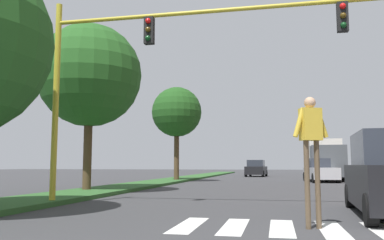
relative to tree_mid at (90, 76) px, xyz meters
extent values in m
plane|color=#38383A|center=(8.47, 15.07, -5.08)|extent=(140.00, 140.00, 0.00)
cube|color=silver|center=(6.22, -8.09, -5.07)|extent=(0.45, 2.20, 0.01)
cube|color=silver|center=(7.12, -8.09, -5.07)|extent=(0.45, 2.20, 0.01)
cube|color=silver|center=(8.02, -8.09, -5.07)|extent=(0.45, 2.20, 0.01)
cube|color=silver|center=(8.92, -8.09, -5.07)|extent=(0.45, 2.20, 0.01)
cube|color=silver|center=(9.82, -8.09, -5.07)|extent=(0.45, 2.20, 0.01)
cube|color=#2D5B28|center=(0.48, 13.07, -5.00)|extent=(2.51, 64.00, 0.15)
cylinder|color=#4C3823|center=(0.00, 0.00, -3.13)|extent=(0.36, 0.36, 3.59)
sphere|color=#23561E|center=(0.00, 0.00, 0.02)|extent=(4.52, 4.52, 4.52)
cylinder|color=#4C3823|center=(0.98, 11.86, -3.06)|extent=(0.36, 0.36, 3.75)
sphere|color=#1E4C19|center=(0.98, 11.86, -0.11)|extent=(3.57, 3.57, 3.57)
cylinder|color=gold|center=(1.43, -5.09, -1.93)|extent=(0.18, 0.18, 6.00)
cylinder|color=gold|center=(6.32, -5.09, 0.47)|extent=(9.79, 0.12, 0.12)
cube|color=black|center=(4.37, -5.09, 0.02)|extent=(0.28, 0.20, 0.80)
sphere|color=red|center=(4.37, -5.21, 0.28)|extent=(0.16, 0.16, 0.16)
sphere|color=#4C380F|center=(4.37, -5.21, 0.02)|extent=(0.16, 0.16, 0.16)
sphere|color=#0F3F19|center=(4.37, -5.21, -0.24)|extent=(0.16, 0.16, 0.16)
cube|color=black|center=(9.75, -5.09, 0.02)|extent=(0.28, 0.20, 0.80)
sphere|color=red|center=(9.75, -5.21, 0.28)|extent=(0.16, 0.16, 0.16)
sphere|color=#4C380F|center=(9.75, -5.21, 0.02)|extent=(0.16, 0.16, 0.16)
sphere|color=#0F3F19|center=(9.75, -5.21, -0.24)|extent=(0.16, 0.16, 0.16)
cylinder|color=brown|center=(8.70, -8.03, -4.25)|extent=(0.13, 0.13, 1.65)
cylinder|color=brown|center=(8.50, -8.13, -4.25)|extent=(0.13, 0.13, 1.65)
cube|color=gold|center=(8.60, -8.08, -3.12)|extent=(0.45, 0.38, 0.62)
cylinder|color=gold|center=(8.81, -7.97, -3.09)|extent=(0.28, 0.20, 0.58)
cylinder|color=gold|center=(8.38, -8.18, -3.09)|extent=(0.28, 0.20, 0.58)
sphere|color=tan|center=(8.60, -8.08, -2.70)|extent=(0.29, 0.29, 0.22)
cylinder|color=black|center=(9.69, -7.64, -4.76)|extent=(0.26, 0.65, 0.64)
cylinder|color=black|center=(9.93, -3.94, -4.76)|extent=(0.26, 0.65, 0.64)
cube|color=#B7B7BC|center=(10.92, 13.54, -4.47)|extent=(2.13, 4.48, 0.77)
cube|color=#2D333D|center=(10.90, 13.75, -3.77)|extent=(1.69, 2.09, 0.63)
cylinder|color=black|center=(11.86, 11.91, -4.76)|extent=(0.28, 0.66, 0.64)
cylinder|color=black|center=(10.31, 11.76, -4.76)|extent=(0.28, 0.66, 0.64)
cylinder|color=black|center=(11.53, 15.32, -4.76)|extent=(0.28, 0.66, 0.64)
cylinder|color=black|center=(9.98, 15.17, -4.76)|extent=(0.28, 0.66, 0.64)
cube|color=black|center=(5.87, 25.91, -4.46)|extent=(2.13, 4.19, 0.80)
cube|color=#2D333D|center=(5.85, 25.70, -3.73)|extent=(1.74, 1.95, 0.65)
cylinder|color=black|center=(5.15, 27.55, -4.76)|extent=(0.27, 0.65, 0.64)
cylinder|color=black|center=(6.82, 27.42, -4.76)|extent=(0.27, 0.65, 0.64)
cylinder|color=black|center=(4.91, 24.39, -4.76)|extent=(0.27, 0.65, 0.64)
cylinder|color=black|center=(6.58, 24.27, -4.76)|extent=(0.27, 0.65, 0.64)
cube|color=#474C51|center=(11.49, 13.84, -3.63)|extent=(2.30, 2.00, 2.20)
cube|color=beige|center=(11.49, 16.94, -3.33)|extent=(2.30, 4.20, 2.70)
cylinder|color=black|center=(12.54, 13.84, -4.63)|extent=(0.30, 0.90, 0.90)
cylinder|color=black|center=(10.44, 13.84, -4.63)|extent=(0.30, 0.90, 0.90)
cylinder|color=black|center=(12.54, 17.99, -4.63)|extent=(0.30, 0.90, 0.90)
cylinder|color=black|center=(10.44, 17.99, -4.63)|extent=(0.30, 0.90, 0.90)
camera|label=1|loc=(7.95, -16.08, -3.89)|focal=37.82mm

